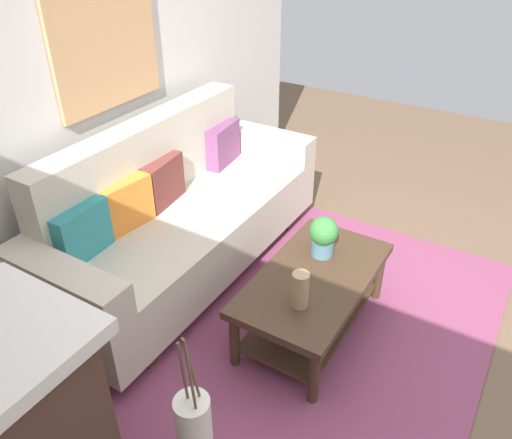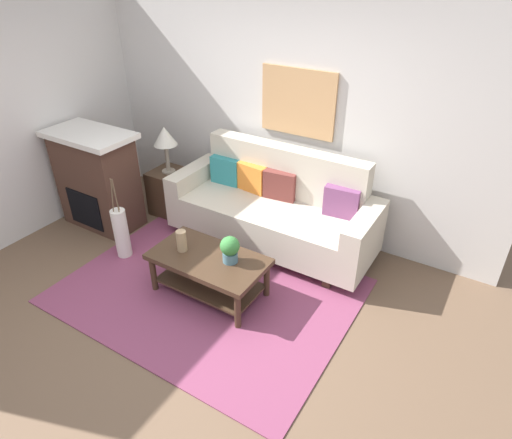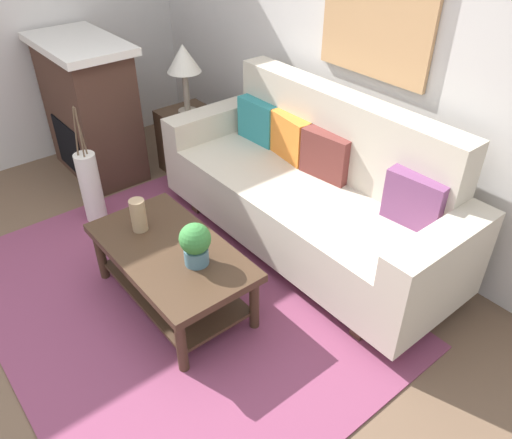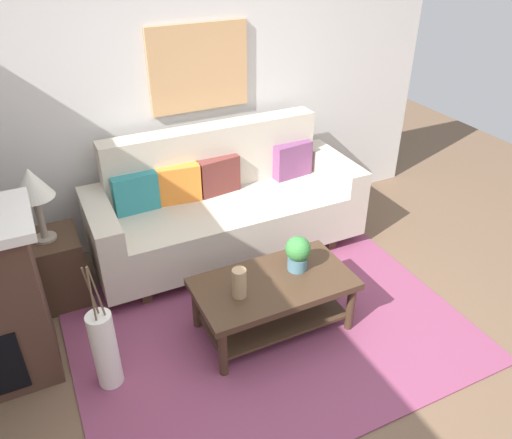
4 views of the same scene
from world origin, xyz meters
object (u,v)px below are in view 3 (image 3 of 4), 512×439
at_px(tabletop_vase, 138,215).
at_px(framed_painting, 376,19).
at_px(throw_pillow_maroon, 326,155).
at_px(side_table, 190,142).
at_px(couch, 311,193).
at_px(table_lamp, 184,61).
at_px(throw_pillow_orange, 290,137).
at_px(coffee_table, 171,263).
at_px(throw_pillow_plum, 415,200).
at_px(floor_vase, 91,188).
at_px(throw_pillow_teal, 259,121).
at_px(potted_plant_tabletop, 195,243).
at_px(fireplace, 90,108).

distance_m(tabletop_vase, framed_painting, 1.89).
distance_m(throw_pillow_maroon, side_table, 1.51).
xyz_separation_m(couch, framed_painting, (0.00, 0.47, 1.08)).
bearing_deg(side_table, table_lamp, 0.00).
distance_m(throw_pillow_orange, coffee_table, 1.28).
xyz_separation_m(coffee_table, table_lamp, (-1.35, 1.02, 0.68)).
bearing_deg(throw_pillow_plum, throw_pillow_maroon, 180.00).
bearing_deg(coffee_table, framed_painting, 86.61).
distance_m(throw_pillow_plum, floor_vase, 2.35).
relative_size(coffee_table, floor_vase, 1.93).
xyz_separation_m(throw_pillow_orange, coffee_table, (0.27, -1.20, -0.37)).
xyz_separation_m(throw_pillow_teal, side_table, (-0.73, -0.18, -0.40)).
height_order(coffee_table, potted_plant_tabletop, potted_plant_tabletop).
bearing_deg(throw_pillow_teal, table_lamp, -165.79).
bearing_deg(table_lamp, tabletop_vase, -44.44).
xyz_separation_m(floor_vase, framed_painting, (1.26, 1.54, 1.22)).
distance_m(couch, framed_painting, 1.17).
bearing_deg(throw_pillow_orange, coffee_table, -77.44).
bearing_deg(fireplace, couch, 19.25).
height_order(tabletop_vase, floor_vase, tabletop_vase).
xyz_separation_m(throw_pillow_orange, tabletop_vase, (-0.01, -1.24, -0.14)).
bearing_deg(throw_pillow_maroon, potted_plant_tabletop, -83.87).
bearing_deg(table_lamp, floor_vase, -79.72).
xyz_separation_m(couch, floor_vase, (-1.26, -1.07, -0.15)).
xyz_separation_m(throw_pillow_teal, tabletop_vase, (0.35, -1.24, -0.14)).
relative_size(throw_pillow_maroon, table_lamp, 0.63).
height_order(throw_pillow_orange, table_lamp, table_lamp).
distance_m(couch, throw_pillow_maroon, 0.28).
distance_m(potted_plant_tabletop, fireplace, 2.13).
height_order(throw_pillow_maroon, side_table, throw_pillow_maroon).
height_order(throw_pillow_teal, framed_painting, framed_painting).
bearing_deg(fireplace, framed_painting, 30.31).
height_order(throw_pillow_orange, fireplace, fireplace).
bearing_deg(throw_pillow_orange, side_table, -170.38).
distance_m(throw_pillow_teal, potted_plant_tabletop, 1.43).
bearing_deg(coffee_table, throw_pillow_teal, 117.55).
xyz_separation_m(throw_pillow_maroon, tabletop_vase, (-0.37, -1.24, -0.14)).
height_order(potted_plant_tabletop, table_lamp, table_lamp).
xyz_separation_m(couch, table_lamp, (-1.45, -0.06, 0.56)).
bearing_deg(framed_painting, coffee_table, -93.39).
height_order(potted_plant_tabletop, side_table, potted_plant_tabletop).
bearing_deg(throw_pillow_orange, floor_vase, -127.03).
distance_m(couch, fireplace, 2.11).
bearing_deg(throw_pillow_maroon, side_table, -172.74).
bearing_deg(coffee_table, throw_pillow_orange, 102.56).
bearing_deg(table_lamp, coffee_table, -36.94).
bearing_deg(throw_pillow_plum, throw_pillow_teal, 180.00).
xyz_separation_m(throw_pillow_maroon, coffee_table, (-0.09, -1.20, -0.37)).
distance_m(throw_pillow_plum, potted_plant_tabletop, 1.30).
bearing_deg(throw_pillow_plum, throw_pillow_orange, 180.00).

